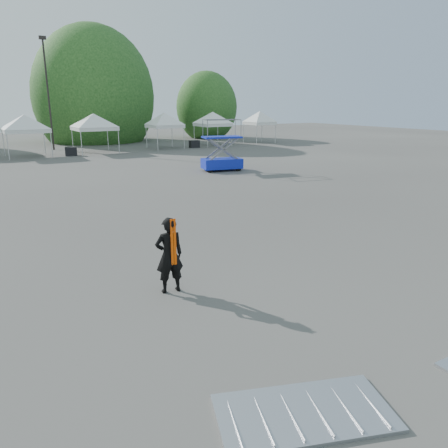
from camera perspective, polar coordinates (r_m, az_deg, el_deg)
ground at (r=12.72m, az=-7.85°, el=-4.30°), size 120.00×120.00×0.00m
light_pole_east at (r=43.71m, az=-22.06°, el=16.19°), size 0.60×0.25×9.80m
tree_mid_e at (r=51.85m, az=-16.60°, el=15.67°), size 5.12×5.12×7.79m
tree_far_e at (r=54.93m, az=-2.28°, el=14.98°), size 3.84×3.84×5.84m
tent_e at (r=38.93m, az=-24.65°, el=12.48°), size 4.74×4.74×3.88m
tent_f at (r=40.03m, az=-16.68°, el=13.28°), size 4.73×4.73×3.88m
tent_g at (r=42.45m, az=-7.80°, el=13.87°), size 4.09×4.09×3.88m
tent_h at (r=44.82m, az=-1.48°, el=14.10°), size 4.23×4.23×3.88m
tent_extra_8 at (r=47.96m, az=4.70°, el=14.16°), size 3.75×3.75×3.88m
man at (r=10.16m, az=-7.16°, el=-4.06°), size 0.70×0.50×1.81m
scissor_lift at (r=28.25m, az=-0.28°, el=10.25°), size 2.71×1.76×3.24m
barrier_left at (r=6.89m, az=10.42°, el=-23.01°), size 2.79×2.03×0.08m
crate_mid at (r=38.54m, az=-19.34°, el=8.94°), size 1.06×0.92×0.70m
crate_east at (r=42.96m, az=-3.89°, el=10.38°), size 0.96×0.78×0.69m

